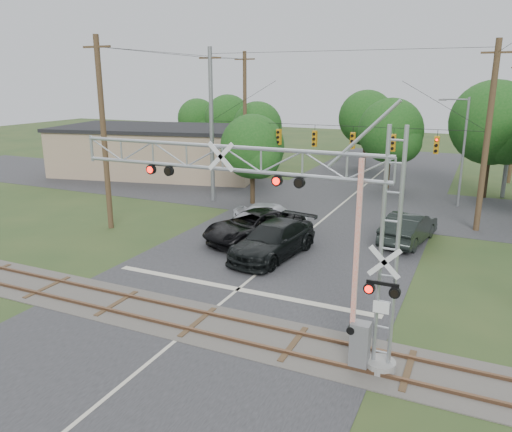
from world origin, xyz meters
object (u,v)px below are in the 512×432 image
at_px(traffic_signal_span, 347,134).
at_px(commercial_building, 161,150).
at_px(pickup_black, 254,226).
at_px(crossing_gantry, 282,214).
at_px(car_dark, 273,240).
at_px(streetlight, 462,147).
at_px(sedan_silver, 272,216).

relative_size(traffic_signal_span, commercial_building, 0.89).
relative_size(traffic_signal_span, pickup_black, 3.02).
distance_m(crossing_gantry, traffic_signal_span, 18.58).
xyz_separation_m(traffic_signal_span, commercial_building, (-20.81, 7.95, -3.30)).
bearing_deg(car_dark, streetlight, 70.99).
relative_size(crossing_gantry, traffic_signal_span, 0.63).
relative_size(sedan_silver, commercial_building, 0.23).
height_order(traffic_signal_span, car_dark, traffic_signal_span).
distance_m(commercial_building, streetlight, 27.93).
distance_m(car_dark, streetlight, 18.15).
bearing_deg(crossing_gantry, car_dark, 114.40).
bearing_deg(crossing_gantry, commercial_building, 131.78).
xyz_separation_m(traffic_signal_span, car_dark, (-1.20, -9.75, -4.75)).
relative_size(traffic_signal_span, sedan_silver, 3.95).
height_order(car_dark, streetlight, streetlight).
height_order(sedan_silver, streetlight, streetlight).
distance_m(crossing_gantry, car_dark, 10.28).
bearing_deg(streetlight, car_dark, -117.34).
height_order(crossing_gantry, sedan_silver, crossing_gantry).
bearing_deg(car_dark, crossing_gantry, -57.27).
height_order(traffic_signal_span, commercial_building, traffic_signal_span).
height_order(sedan_silver, commercial_building, commercial_building).
distance_m(crossing_gantry, sedan_silver, 15.20).
relative_size(pickup_black, sedan_silver, 1.31).
relative_size(car_dark, commercial_building, 0.29).
bearing_deg(commercial_building, car_dark, -54.00).
bearing_deg(car_dark, sedan_silver, 121.91).
distance_m(car_dark, commercial_building, 26.46).
height_order(crossing_gantry, car_dark, crossing_gantry).
xyz_separation_m(traffic_signal_span, sedan_silver, (-3.27, -5.01, -4.82)).
bearing_deg(streetlight, pickup_black, -126.58).
bearing_deg(traffic_signal_span, pickup_black, -112.84).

